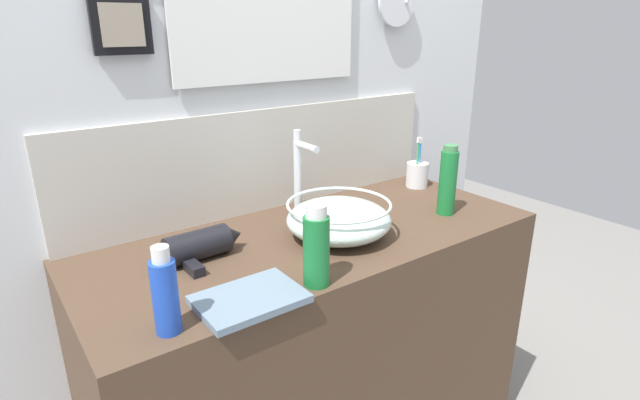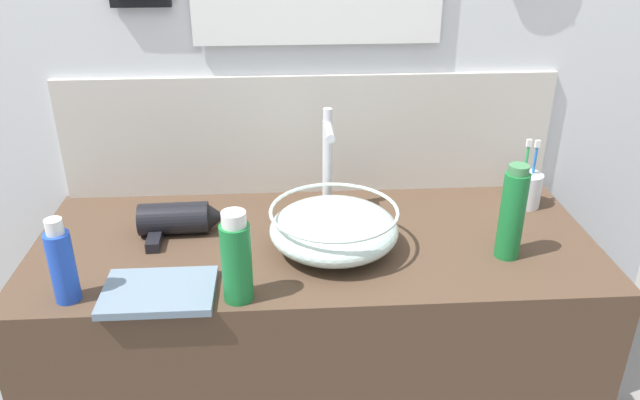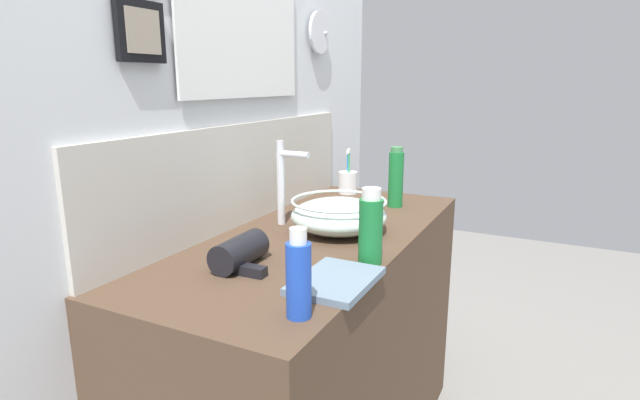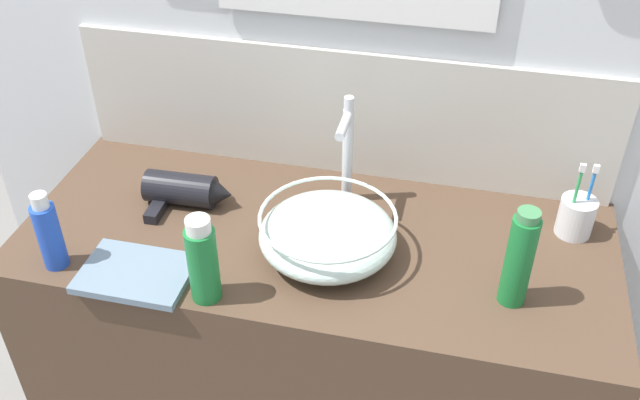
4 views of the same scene
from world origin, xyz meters
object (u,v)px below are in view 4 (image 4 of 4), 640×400
object	(u,v)px
hair_drier	(186,191)
shampoo_bottle	(203,261)
faucet	(347,146)
hand_towel	(136,273)
soap_dispenser	(519,259)
spray_bottle	(49,234)
glass_bowl_sink	(328,234)
toothbrush_cup	(576,216)

from	to	relation	value
hair_drier	shampoo_bottle	xyz separation A→B (m)	(0.15, -0.27, 0.05)
faucet	hair_drier	xyz separation A→B (m)	(-0.35, -0.09, -0.11)
hair_drier	hand_towel	xyz separation A→B (m)	(-0.01, -0.26, -0.03)
soap_dispenser	hand_towel	size ratio (longest dim) A/B	0.98
faucet	shampoo_bottle	xyz separation A→B (m)	(-0.20, -0.37, -0.06)
shampoo_bottle	spray_bottle	size ratio (longest dim) A/B	1.07
hair_drier	faucet	bearing A→B (deg)	14.59
glass_bowl_sink	toothbrush_cup	xyz separation A→B (m)	(0.51, 0.19, -0.01)
hand_towel	glass_bowl_sink	bearing A→B (deg)	23.58
toothbrush_cup	hand_towel	size ratio (longest dim) A/B	0.83
toothbrush_cup	soap_dispenser	xyz separation A→B (m)	(-0.13, -0.24, 0.06)
toothbrush_cup	hand_towel	distance (m)	0.94
glass_bowl_sink	faucet	xyz separation A→B (m)	(-0.00, 0.19, 0.10)
spray_bottle	hand_towel	world-z (taller)	spray_bottle
hair_drier	soap_dispenser	distance (m)	0.75
hair_drier	hand_towel	size ratio (longest dim) A/B	0.92
shampoo_bottle	hand_towel	world-z (taller)	shampoo_bottle
shampoo_bottle	soap_dispenser	bearing A→B (deg)	12.19
glass_bowl_sink	shampoo_bottle	bearing A→B (deg)	-138.77
faucet	hair_drier	size ratio (longest dim) A/B	1.30
faucet	spray_bottle	distance (m)	0.64
toothbrush_cup	soap_dispenser	world-z (taller)	soap_dispenser
toothbrush_cup	spray_bottle	xyz separation A→B (m)	(-1.04, -0.35, 0.04)
hand_towel	shampoo_bottle	bearing A→B (deg)	-7.06
hair_drier	shampoo_bottle	world-z (taller)	shampoo_bottle
faucet	spray_bottle	size ratio (longest dim) A/B	1.49
shampoo_bottle	soap_dispenser	size ratio (longest dim) A/B	0.88
faucet	soap_dispenser	xyz separation A→B (m)	(0.38, -0.24, -0.05)
glass_bowl_sink	faucet	world-z (taller)	faucet
toothbrush_cup	spray_bottle	bearing A→B (deg)	-161.51
hand_towel	toothbrush_cup	bearing A→B (deg)	21.78
faucet	soap_dispenser	bearing A→B (deg)	-32.52
toothbrush_cup	shampoo_bottle	bearing A→B (deg)	-152.64
hair_drier	hand_towel	world-z (taller)	hair_drier
spray_bottle	hand_towel	distance (m)	0.19
toothbrush_cup	spray_bottle	world-z (taller)	toothbrush_cup
toothbrush_cup	shampoo_bottle	world-z (taller)	shampoo_bottle
spray_bottle	hair_drier	bearing A→B (deg)	54.35
hair_drier	shampoo_bottle	size ratio (longest dim) A/B	1.07
hair_drier	shampoo_bottle	bearing A→B (deg)	-61.37
faucet	glass_bowl_sink	bearing A→B (deg)	-90.00
glass_bowl_sink	toothbrush_cup	size ratio (longest dim) A/B	1.56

